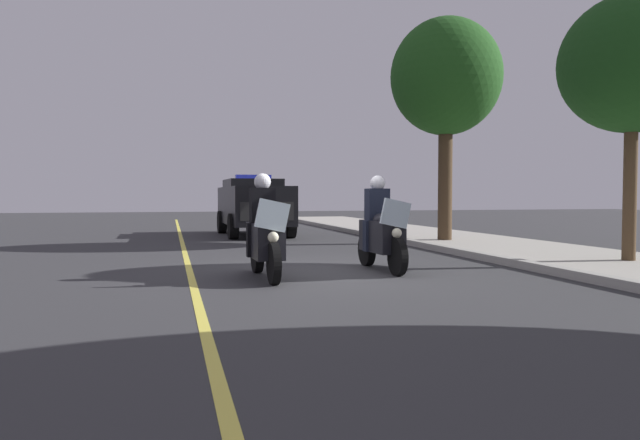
% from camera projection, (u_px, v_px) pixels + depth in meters
% --- Properties ---
extents(ground_plane, '(80.00, 80.00, 0.00)m').
position_uv_depth(ground_plane, '(327.00, 272.00, 10.51)').
color(ground_plane, '#333335').
extents(curb_strip, '(48.00, 0.24, 0.15)m').
position_uv_depth(curb_strip, '(512.00, 262.00, 11.41)').
color(curb_strip, '#9E9B93').
rests_on(curb_strip, ground).
extents(sidewalk_strip, '(48.00, 3.60, 0.10)m').
position_uv_depth(sidewalk_strip, '(596.00, 261.00, 11.88)').
color(sidewalk_strip, '#A8A399').
rests_on(sidewalk_strip, ground).
extents(lane_stripe_center, '(48.00, 0.12, 0.01)m').
position_uv_depth(lane_stripe_center, '(191.00, 276.00, 9.93)').
color(lane_stripe_center, '#E0D14C').
rests_on(lane_stripe_center, ground).
extents(police_motorcycle_lead_left, '(2.14, 0.57, 1.72)m').
position_uv_depth(police_motorcycle_lead_left, '(265.00, 235.00, 9.71)').
color(police_motorcycle_lead_left, black).
rests_on(police_motorcycle_lead_left, ground).
extents(police_motorcycle_lead_right, '(2.14, 0.57, 1.72)m').
position_uv_depth(police_motorcycle_lead_right, '(381.00, 232.00, 10.70)').
color(police_motorcycle_lead_right, black).
rests_on(police_motorcycle_lead_right, ground).
extents(police_suv, '(4.95, 2.18, 2.05)m').
position_uv_depth(police_suv, '(254.00, 204.00, 20.01)').
color(police_suv, black).
rests_on(police_suv, ground).
extents(tree_mid_block, '(2.74, 2.74, 5.09)m').
position_uv_depth(tree_mid_block, '(633.00, 65.00, 11.34)').
color(tree_mid_block, '#4C3823').
rests_on(tree_mid_block, sidewalk_strip).
extents(tree_far_back, '(3.11, 3.11, 6.23)m').
position_uv_depth(tree_far_back, '(446.00, 78.00, 16.65)').
color(tree_far_back, '#42301E').
rests_on(tree_far_back, sidewalk_strip).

